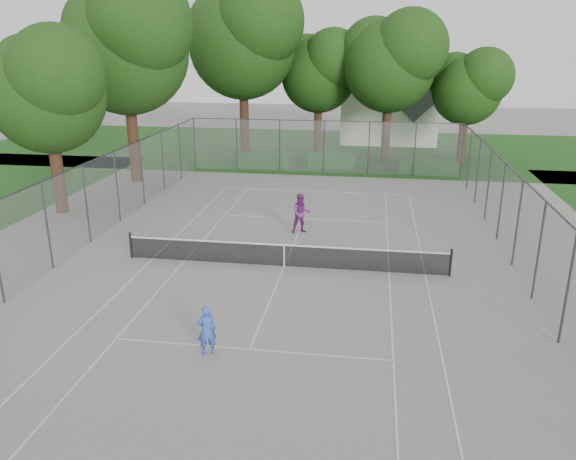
# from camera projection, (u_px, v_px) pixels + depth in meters

# --- Properties ---
(ground) EXTENTS (120.00, 120.00, 0.00)m
(ground) POSITION_uv_depth(u_px,v_px,m) (284.00, 266.00, 22.30)
(ground) COLOR slate
(ground) RESTS_ON ground
(grass_far) EXTENTS (60.00, 20.00, 0.00)m
(grass_far) POSITION_uv_depth(u_px,v_px,m) (333.00, 149.00, 46.66)
(grass_far) COLOR #174012
(grass_far) RESTS_ON ground
(court_markings) EXTENTS (11.03, 23.83, 0.01)m
(court_markings) POSITION_uv_depth(u_px,v_px,m) (284.00, 266.00, 22.30)
(court_markings) COLOR beige
(court_markings) RESTS_ON ground
(tennis_net) EXTENTS (12.87, 0.10, 1.10)m
(tennis_net) POSITION_uv_depth(u_px,v_px,m) (284.00, 255.00, 22.14)
(tennis_net) COLOR black
(tennis_net) RESTS_ON ground
(perimeter_fence) EXTENTS (18.08, 34.08, 3.52)m
(perimeter_fence) POSITION_uv_depth(u_px,v_px,m) (284.00, 223.00, 21.72)
(perimeter_fence) COLOR #38383D
(perimeter_fence) RESTS_ON ground
(tree_far_left) EXTENTS (9.00, 8.21, 12.93)m
(tree_far_left) POSITION_uv_depth(u_px,v_px,m) (244.00, 35.00, 40.50)
(tree_far_left) COLOR #331E12
(tree_far_left) RESTS_ON ground
(tree_far_midleft) EXTENTS (6.62, 6.04, 9.51)m
(tree_far_midleft) POSITION_uv_depth(u_px,v_px,m) (320.00, 68.00, 42.65)
(tree_far_midleft) COLOR #331E12
(tree_far_midleft) RESTS_ON ground
(tree_far_midright) EXTENTS (7.46, 6.81, 10.72)m
(tree_far_midright) POSITION_uv_depth(u_px,v_px,m) (392.00, 58.00, 39.34)
(tree_far_midright) COLOR #331E12
(tree_far_midright) RESTS_ON ground
(tree_far_right) EXTENTS (5.69, 5.19, 8.17)m
(tree_far_right) POSITION_uv_depth(u_px,v_px,m) (469.00, 84.00, 39.66)
(tree_far_right) COLOR #331E12
(tree_far_right) RESTS_ON ground
(tree_side_back) EXTENTS (8.66, 7.91, 12.46)m
(tree_side_back) POSITION_uv_depth(u_px,v_px,m) (126.00, 40.00, 33.18)
(tree_side_back) COLOR #331E12
(tree_side_back) RESTS_ON ground
(tree_side_front) EXTENTS (6.52, 5.95, 9.37)m
(tree_side_front) POSITION_uv_depth(u_px,v_px,m) (47.00, 86.00, 27.34)
(tree_side_front) COLOR #331E12
(tree_side_front) RESTS_ON ground
(hedge_left) EXTENTS (3.84, 1.15, 0.96)m
(hedge_left) POSITION_uv_depth(u_px,v_px,m) (263.00, 161.00, 39.61)
(hedge_left) COLOR #194F1C
(hedge_left) RESTS_ON ground
(hedge_mid) EXTENTS (3.34, 0.95, 1.05)m
(hedge_mid) POSITION_uv_depth(u_px,v_px,m) (332.00, 160.00, 39.49)
(hedge_mid) COLOR #194F1C
(hedge_mid) RESTS_ON ground
(hedge_right) EXTENTS (3.01, 1.10, 0.90)m
(hedge_right) POSITION_uv_depth(u_px,v_px,m) (421.00, 167.00, 37.81)
(hedge_right) COLOR #194F1C
(hedge_right) RESTS_ON ground
(house) EXTENTS (8.13, 6.30, 10.13)m
(house) POSITION_uv_depth(u_px,v_px,m) (390.00, 94.00, 49.14)
(house) COLOR white
(house) RESTS_ON ground
(girl_player) EXTENTS (0.65, 0.55, 1.50)m
(girl_player) POSITION_uv_depth(u_px,v_px,m) (207.00, 330.00, 15.87)
(girl_player) COLOR blue
(girl_player) RESTS_ON ground
(woman_player) EXTENTS (1.09, 0.97, 1.87)m
(woman_player) POSITION_uv_depth(u_px,v_px,m) (301.00, 213.00, 25.97)
(woman_player) COLOR #712674
(woman_player) RESTS_ON ground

